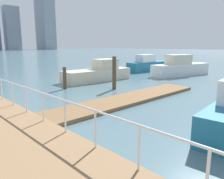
# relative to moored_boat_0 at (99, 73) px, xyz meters

# --- Properties ---
(ground_plane) EXTENTS (300.00, 300.00, 0.00)m
(ground_plane) POSITION_rel_moored_boat_0_xyz_m (-6.06, 2.50, -0.68)
(ground_plane) COLOR slate
(floating_dock) EXTENTS (11.64, 2.00, 0.18)m
(floating_dock) POSITION_rel_moored_boat_0_xyz_m (-3.74, -6.82, -0.59)
(floating_dock) COLOR olive
(floating_dock) RESTS_ON ground_plane
(boardwalk_railing) EXTENTS (0.06, 28.80, 1.08)m
(boardwalk_railing) POSITION_rel_moored_boat_0_xyz_m (-9.21, -8.44, 0.55)
(boardwalk_railing) COLOR white
(boardwalk_railing) RESTS_ON boardwalk
(dock_piling_0) EXTENTS (0.28, 0.28, 2.37)m
(dock_piling_0) POSITION_rel_moored_boat_0_xyz_m (-1.79, -3.86, 0.51)
(dock_piling_0) COLOR brown
(dock_piling_0) RESTS_ON ground_plane
(dock_piling_4) EXTENTS (0.25, 0.25, 1.61)m
(dock_piling_4) POSITION_rel_moored_boat_0_xyz_m (-4.32, -1.29, 0.13)
(dock_piling_4) COLOR brown
(dock_piling_4) RESTS_ON ground_plane
(moored_boat_0) EXTENTS (6.54, 2.33, 1.90)m
(moored_boat_0) POSITION_rel_moored_boat_0_xyz_m (0.00, 0.00, 0.00)
(moored_boat_0) COLOR beige
(moored_boat_0) RESTS_ON ground_plane
(moored_boat_3) EXTENTS (7.27, 1.92, 2.03)m
(moored_boat_3) POSITION_rel_moored_boat_0_xyz_m (9.74, 1.50, 0.07)
(moored_boat_3) COLOR #1E6B8C
(moored_boat_3) RESTS_ON ground_plane
(moored_boat_4) EXTENTS (7.21, 3.12, 2.19)m
(moored_boat_4) POSITION_rel_moored_boat_0_xyz_m (8.35, -3.45, 0.15)
(moored_boat_4) COLOR white
(moored_boat_4) RESTS_ON ground_plane
(skyline_tower_6) EXTENTS (10.00, 6.99, 29.82)m
(skyline_tower_6) POSITION_rel_moored_boat_0_xyz_m (47.25, 150.20, 14.23)
(skyline_tower_6) COLOR #8C939E
(skyline_tower_6) RESTS_ON ground_plane
(skyline_tower_7) EXTENTS (9.84, 13.22, 45.84)m
(skyline_tower_7) POSITION_rel_moored_boat_0_xyz_m (65.25, 134.92, 22.24)
(skyline_tower_7) COLOR #8C939E
(skyline_tower_7) RESTS_ON ground_plane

